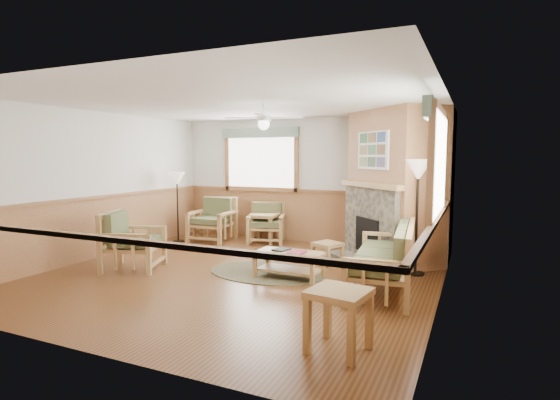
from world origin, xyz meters
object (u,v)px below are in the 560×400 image
at_px(armchair_back_left, 212,220).
at_px(armchair_left, 133,241).
at_px(coffee_table, 289,265).
at_px(floor_lamp_left, 178,207).
at_px(armchair_back_right, 266,223).
at_px(footstool, 327,253).
at_px(sofa, 383,257).
at_px(end_table_chairs, 265,228).
at_px(end_table_sofa, 339,320).
at_px(floor_lamp_right, 417,217).

height_order(armchair_back_left, armchair_left, armchair_left).
relative_size(coffee_table, floor_lamp_left, 0.67).
xyz_separation_m(armchair_back_right, footstool, (1.82, -1.29, -0.24)).
bearing_deg(footstool, sofa, -42.02).
height_order(end_table_chairs, floor_lamp_left, floor_lamp_left).
height_order(end_table_sofa, footstool, end_table_sofa).
xyz_separation_m(armchair_back_left, end_table_sofa, (4.14, -4.13, -0.17)).
bearing_deg(footstool, armchair_back_right, 144.72).
distance_m(sofa, footstool, 1.58).
xyz_separation_m(coffee_table, end_table_chairs, (-1.59, 2.39, 0.10)).
xyz_separation_m(armchair_back_right, end_table_chairs, (-0.04, 0.00, -0.12)).
xyz_separation_m(armchair_back_right, end_table_sofa, (2.99, -4.51, -0.12)).
distance_m(armchair_left, footstool, 3.30).
distance_m(armchair_back_left, footstool, 3.12).
bearing_deg(floor_lamp_right, armchair_back_right, 157.67).
bearing_deg(footstool, end_table_chairs, 145.30).
height_order(sofa, floor_lamp_right, floor_lamp_right).
height_order(armchair_back_right, end_table_sofa, armchair_back_right).
relative_size(armchair_left, end_table_sofa, 1.58).
relative_size(armchair_left, floor_lamp_right, 0.52).
height_order(footstool, floor_lamp_left, floor_lamp_left).
distance_m(armchair_back_left, armchair_back_right, 1.21).
xyz_separation_m(floor_lamp_left, floor_lamp_right, (5.10, -0.60, 0.15)).
distance_m(armchair_back_left, floor_lamp_left, 0.80).
xyz_separation_m(sofa, footstool, (-1.16, 1.04, -0.27)).
bearing_deg(floor_lamp_right, footstool, 177.26).
bearing_deg(coffee_table, armchair_left, -166.33).
distance_m(armchair_back_left, floor_lamp_right, 4.59).
height_order(armchair_back_left, armchair_back_right, armchair_back_left).
height_order(end_table_chairs, floor_lamp_right, floor_lamp_right).
xyz_separation_m(armchair_left, end_table_chairs, (0.97, 2.96, -0.17)).
bearing_deg(end_table_chairs, coffee_table, -56.26).
relative_size(sofa, footstool, 4.60).
xyz_separation_m(armchair_back_left, floor_lamp_left, (-0.64, -0.38, 0.29)).
bearing_deg(end_table_sofa, armchair_left, 158.81).
bearing_deg(armchair_left, floor_lamp_left, -1.99).
distance_m(sofa, coffee_table, 1.45).
distance_m(armchair_back_left, end_table_chairs, 1.18).
bearing_deg(footstool, end_table_sofa, -70.07).
xyz_separation_m(armchair_left, coffee_table, (2.57, 0.57, -0.28)).
xyz_separation_m(coffee_table, floor_lamp_right, (1.76, 1.03, 0.72)).
bearing_deg(floor_lamp_right, floor_lamp_left, 173.28).
xyz_separation_m(sofa, floor_lamp_right, (0.34, 0.97, 0.46)).
distance_m(armchair_back_left, coffee_table, 3.38).
bearing_deg(floor_lamp_left, footstool, -8.35).
bearing_deg(armchair_left, end_table_chairs, -39.59).
distance_m(sofa, armchair_back_left, 4.57).
bearing_deg(footstool, armchair_left, -149.57).
relative_size(armchair_back_left, floor_lamp_left, 0.62).
height_order(floor_lamp_left, floor_lamp_right, floor_lamp_right).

